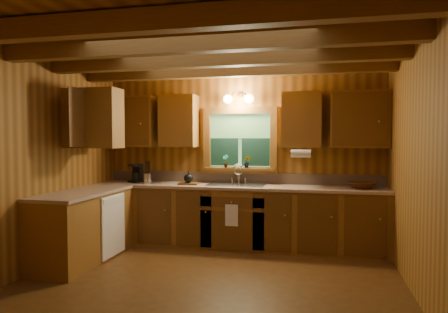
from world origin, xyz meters
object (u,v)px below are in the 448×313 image
Objects in this scene: coffee_maker at (137,173)px; cutting_board at (188,184)px; wicker_basket at (361,185)px; sink at (236,188)px.

coffee_maker is 0.91m from cutting_board.
wicker_basket is (3.32, -0.09, -0.10)m from coffee_maker.
sink reaches higher than wicker_basket.
coffee_maker is at bearing 164.30° from cutting_board.
coffee_maker is at bearing 177.53° from sink.
sink is at bearing 179.37° from wicker_basket.
wicker_basket reaches higher than cutting_board.
cutting_board is at bearing 13.50° from coffee_maker.
wicker_basket is (1.72, -0.02, 0.09)m from sink.
sink is 2.90× the size of cutting_board.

